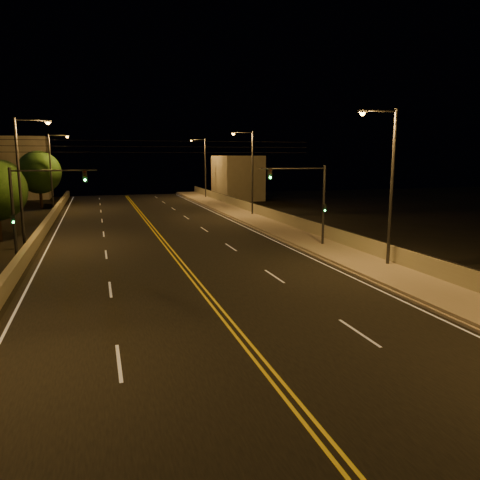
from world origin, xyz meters
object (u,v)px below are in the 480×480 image
object	(u,v)px
streetlight_3	(204,164)
traffic_signal_right	(312,197)
streetlight_5	(23,175)
tree_3	(39,172)
streetlight_2	(250,168)
streetlight_6	(53,167)
streetlight_1	(388,179)
traffic_signal_left	(30,204)
tree_2	(1,181)

from	to	relation	value
streetlight_3	traffic_signal_right	world-z (taller)	streetlight_3
streetlight_5	traffic_signal_right	size ratio (longest dim) A/B	1.55
streetlight_3	tree_3	distance (m)	24.57
streetlight_2	tree_3	distance (m)	28.18
streetlight_3	streetlight_6	size ratio (longest dim) A/B	1.00
streetlight_5	traffic_signal_right	xyz separation A→B (m)	(19.92, -6.30, -1.58)
streetlight_2	tree_3	world-z (taller)	streetlight_2
streetlight_5	streetlight_1	bearing A→B (deg)	-31.85
streetlight_3	streetlight_6	bearing A→B (deg)	-154.83
traffic_signal_left	streetlight_2	bearing A→B (deg)	42.81
tree_3	streetlight_6	bearing A→B (deg)	-52.27
traffic_signal_right	tree_2	world-z (taller)	tree_2
streetlight_1	streetlight_5	world-z (taller)	same
streetlight_3	streetlight_1	bearing A→B (deg)	-90.00
streetlight_1	traffic_signal_left	bearing A→B (deg)	160.92
streetlight_1	traffic_signal_left	distance (m)	21.56
streetlight_2	traffic_signal_left	xyz separation A→B (m)	(-20.32, -18.83, -1.58)
streetlight_1	traffic_signal_left	size ratio (longest dim) A/B	1.55
traffic_signal_left	tree_3	size ratio (longest dim) A/B	0.82
streetlight_1	traffic_signal_left	xyz separation A→B (m)	(-20.32, 7.03, -1.58)
traffic_signal_left	tree_3	xyz separation A→B (m)	(-3.02, 34.60, 0.84)
traffic_signal_left	streetlight_6	bearing A→B (deg)	92.02
streetlight_5	traffic_signal_right	distance (m)	20.96
streetlight_3	streetlight_5	distance (m)	41.87
streetlight_3	streetlight_6	world-z (taller)	same
tree_2	streetlight_5	bearing A→B (deg)	-76.19
streetlight_1	tree_2	distance (m)	43.32
streetlight_2	tree_3	bearing A→B (deg)	145.94
streetlight_6	streetlight_1	bearing A→B (deg)	-61.30
streetlight_5	tree_2	world-z (taller)	streetlight_5
traffic_signal_left	tree_2	world-z (taller)	tree_2
streetlight_3	streetlight_5	size ratio (longest dim) A/B	1.00
streetlight_1	tree_2	xyz separation A→B (m)	(-26.58, 34.18, -1.41)
streetlight_1	streetlight_2	bearing A→B (deg)	90.00
streetlight_5	tree_2	distance (m)	21.51
streetlight_6	tree_3	xyz separation A→B (m)	(-1.88, 2.43, -0.74)
streetlight_6	traffic_signal_left	xyz separation A→B (m)	(1.13, -32.17, -1.58)
streetlight_3	traffic_signal_left	world-z (taller)	streetlight_3
streetlight_3	tree_2	world-z (taller)	streetlight_3
streetlight_3	traffic_signal_left	xyz separation A→B (m)	(-20.32, -42.25, -1.58)
streetlight_3	traffic_signal_left	size ratio (longest dim) A/B	1.55
streetlight_2	streetlight_3	bearing A→B (deg)	90.00
streetlight_6	tree_3	bearing A→B (deg)	127.73
tree_2	tree_3	bearing A→B (deg)	66.50
streetlight_1	streetlight_5	xyz separation A→B (m)	(-21.46, 13.33, 0.00)
streetlight_3	tree_2	bearing A→B (deg)	-150.39
streetlight_1	streetlight_5	size ratio (longest dim) A/B	1.00
streetlight_2	tree_2	distance (m)	27.89
streetlight_1	traffic_signal_left	world-z (taller)	streetlight_1
streetlight_5	tree_3	world-z (taller)	streetlight_5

